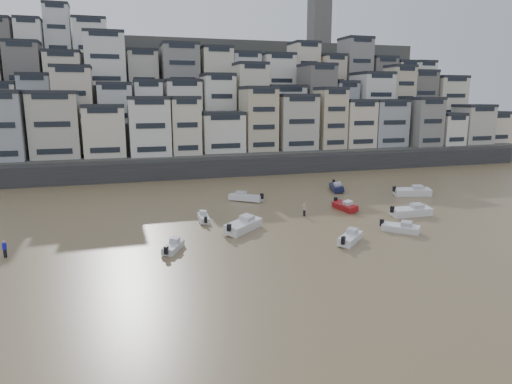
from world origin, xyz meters
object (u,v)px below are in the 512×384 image
object	(u,v)px
boat_i	(336,186)
boat_c	(243,224)
boat_e	(345,205)
boat_f	(204,217)
boat_d	(411,210)
boat_a	(350,236)
boat_h	(246,196)
person_pink	(304,210)
boat_g	(412,190)
boat_b	(401,227)
person_blue	(5,249)
boat_j	(173,245)

from	to	relation	value
boat_i	boat_c	bearing A→B (deg)	-33.56
boat_c	boat_e	distance (m)	17.08
boat_f	boat_d	bearing A→B (deg)	-98.04
boat_a	boat_d	bearing A→B (deg)	-13.24
boat_h	boat_i	size ratio (longest dim) A/B	1.00
boat_i	person_pink	xyz separation A→B (m)	(-11.69, -13.79, 0.12)
boat_e	boat_g	world-z (taller)	boat_g
boat_i	boat_e	bearing A→B (deg)	-5.92
boat_c	person_pink	distance (m)	10.38
boat_b	person_pink	size ratio (longest dim) A/B	2.63
boat_g	person_blue	world-z (taller)	person_blue
boat_j	boat_g	bearing A→B (deg)	-41.65
boat_b	boat_h	world-z (taller)	boat_h
boat_b	boat_h	xyz separation A→B (m)	(-12.66, 20.96, 0.13)
boat_d	boat_j	bearing A→B (deg)	-169.85
boat_a	boat_j	world-z (taller)	boat_a
boat_b	boat_d	xyz separation A→B (m)	(5.71, 6.00, 0.20)
boat_a	person_pink	size ratio (longest dim) A/B	2.82
person_blue	boat_h	bearing A→B (deg)	30.08
boat_e	boat_f	size ratio (longest dim) A/B	1.19
boat_c	boat_f	world-z (taller)	boat_c
person_blue	person_pink	size ratio (longest dim) A/B	1.00
boat_a	boat_f	distance (m)	18.80
boat_e	boat_f	distance (m)	19.78
boat_b	boat_e	xyz separation A→B (m)	(-1.11, 11.42, 0.04)
person_pink	boat_e	bearing A→B (deg)	11.56
boat_e	person_pink	xyz separation A→B (m)	(-6.65, -1.36, 0.20)
boat_e	boat_i	distance (m)	13.42
boat_a	boat_i	distance (m)	27.92
boat_a	boat_h	xyz separation A→B (m)	(-5.24, 22.61, 0.08)
boat_g	boat_j	distance (m)	42.58
boat_a	boat_h	distance (m)	23.21
boat_c	boat_e	world-z (taller)	boat_c
boat_f	boat_g	bearing A→B (deg)	-77.72
boat_a	person_pink	world-z (taller)	person_pink
boat_i	boat_j	xyz separation A→B (m)	(-29.91, -22.65, -0.19)
boat_a	boat_d	distance (m)	15.21
boat_i	boat_j	bearing A→B (deg)	-36.70
boat_d	boat_i	xyz separation A→B (m)	(-1.78, 17.85, -0.07)
boat_b	boat_i	xyz separation A→B (m)	(3.94, 23.86, 0.13)
boat_c	boat_f	distance (m)	6.66
boat_j	person_pink	world-z (taller)	person_pink
boat_b	boat_f	bearing A→B (deg)	-163.35
boat_b	boat_c	size ratio (longest dim) A/B	0.73
boat_c	person_pink	xyz separation A→B (m)	(9.51, 4.17, 0.01)
boat_g	boat_i	size ratio (longest dim) A/B	1.14
boat_e	person_pink	size ratio (longest dim) A/B	2.81
boat_b	boat_f	size ratio (longest dim) A/B	1.11
boat_g	person_blue	distance (m)	56.96
boat_e	boat_c	bearing A→B (deg)	-77.58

